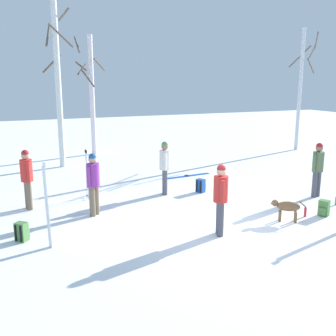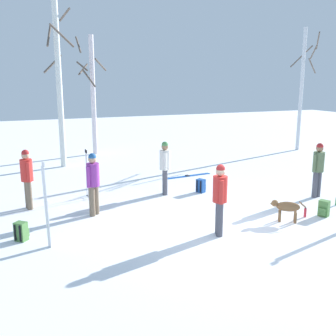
% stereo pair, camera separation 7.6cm
% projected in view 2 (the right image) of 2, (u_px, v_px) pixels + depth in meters
% --- Properties ---
extents(ground_plane, '(60.00, 60.00, 0.00)m').
position_uv_depth(ground_plane, '(233.00, 227.00, 9.95)').
color(ground_plane, white).
extents(person_0, '(0.34, 0.51, 1.72)m').
position_uv_depth(person_0, '(27.00, 175.00, 11.15)').
color(person_0, '#72604C').
rests_on(person_0, ground_plane).
extents(person_1, '(0.34, 0.49, 1.72)m').
position_uv_depth(person_1, '(220.00, 195.00, 9.24)').
color(person_1, '#4C4C56').
rests_on(person_1, ground_plane).
extents(person_2, '(0.51, 0.34, 1.72)m').
position_uv_depth(person_2, '(318.00, 166.00, 12.28)').
color(person_2, '#4C4C56').
rests_on(person_2, ground_plane).
extents(person_3, '(0.34, 0.49, 1.72)m').
position_uv_depth(person_3, '(165.00, 164.00, 12.58)').
color(person_3, '#4C4C56').
rests_on(person_3, ground_plane).
extents(person_4, '(0.41, 0.38, 1.72)m').
position_uv_depth(person_4, '(93.00, 180.00, 10.62)').
color(person_4, '#72604C').
rests_on(person_4, ground_plane).
extents(dog, '(0.75, 0.57, 0.57)m').
position_uv_depth(dog, '(286.00, 207.00, 10.24)').
color(dog, brown).
rests_on(dog, ground_plane).
extents(ski_pair_planted_0, '(0.09, 0.22, 1.92)m').
position_uv_depth(ski_pair_planted_0, '(46.00, 205.00, 8.58)').
color(ski_pair_planted_0, white).
rests_on(ski_pair_planted_0, ground_plane).
extents(ski_pair_lying_1, '(1.89, 0.35, 0.05)m').
position_uv_depth(ski_pair_lying_1, '(188.00, 176.00, 15.16)').
color(ski_pair_lying_1, blue).
rests_on(ski_pair_lying_1, ground_plane).
extents(ski_poles_0, '(0.07, 0.27, 1.54)m').
position_uv_depth(ski_poles_0, '(87.00, 173.00, 12.16)').
color(ski_poles_0, '#B2B2BC').
rests_on(ski_poles_0, ground_plane).
extents(backpack_0, '(0.34, 0.35, 0.44)m').
position_uv_depth(backpack_0, '(21.00, 232.00, 9.07)').
color(backpack_0, '#4C7F3F').
rests_on(backpack_0, ground_plane).
extents(backpack_1, '(0.34, 0.32, 0.44)m').
position_uv_depth(backpack_1, '(201.00, 186.00, 12.96)').
color(backpack_1, '#1E4C99').
rests_on(backpack_1, ground_plane).
extents(backpack_2, '(0.34, 0.32, 0.44)m').
position_uv_depth(backpack_2, '(324.00, 209.00, 10.68)').
color(backpack_2, '#4C7F3F').
rests_on(backpack_2, ground_plane).
extents(water_bottle_0, '(0.07, 0.07, 0.25)m').
position_uv_depth(water_bottle_0, '(336.00, 201.00, 11.63)').
color(water_bottle_0, green).
rests_on(water_bottle_0, ground_plane).
extents(water_bottle_1, '(0.07, 0.07, 0.27)m').
position_uv_depth(water_bottle_1, '(305.00, 212.00, 10.63)').
color(water_bottle_1, red).
rests_on(water_bottle_1, ground_plane).
extents(birch_tree_1, '(1.22, 1.24, 6.91)m').
position_uv_depth(birch_tree_1, '(59.00, 80.00, 16.07)').
color(birch_tree_1, silver).
rests_on(birch_tree_1, ground_plane).
extents(birch_tree_2, '(1.40, 1.39, 5.67)m').
position_uv_depth(birch_tree_2, '(92.00, 93.00, 19.01)').
color(birch_tree_2, silver).
rests_on(birch_tree_2, ground_plane).
extents(birch_tree_3, '(1.14, 1.63, 6.15)m').
position_uv_depth(birch_tree_3, '(302.00, 87.00, 20.16)').
color(birch_tree_3, silver).
rests_on(birch_tree_3, ground_plane).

